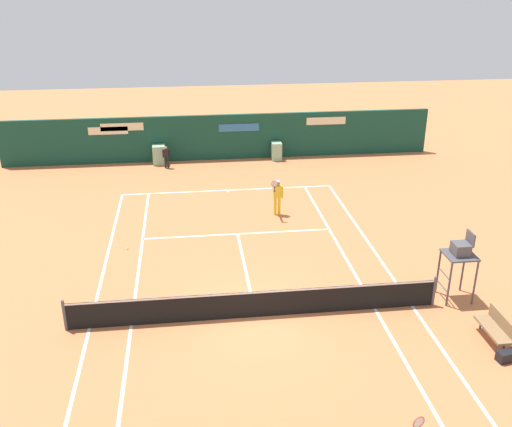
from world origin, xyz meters
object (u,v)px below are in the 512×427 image
(player_on_baseline, at_px, (277,194))
(tennis_ball_by_sideline, at_px, (128,249))
(player_bench, at_px, (497,327))
(ball_kid_centre_post, at_px, (166,156))
(umpire_chair, at_px, (460,254))
(equipment_bag, at_px, (512,355))

(player_on_baseline, bearing_deg, tennis_ball_by_sideline, 21.96)
(player_bench, distance_m, ball_kid_centre_post, 20.57)
(player_bench, xyz_separation_m, player_on_baseline, (-5.05, 10.47, 0.49))
(umpire_chair, height_order, equipment_bag, umpire_chair)
(ball_kid_centre_post, bearing_deg, player_on_baseline, 133.30)
(player_bench, distance_m, player_on_baseline, 11.63)
(equipment_bag, bearing_deg, player_bench, 92.32)
(player_bench, xyz_separation_m, ball_kid_centre_post, (-10.19, 17.87, 0.22))
(equipment_bag, relative_size, tennis_ball_by_sideline, 13.15)
(player_bench, relative_size, player_on_baseline, 0.82)
(equipment_bag, height_order, ball_kid_centre_post, ball_kid_centre_post)
(umpire_chair, distance_m, ball_kid_centre_post, 18.36)
(player_bench, distance_m, tennis_ball_by_sideline, 13.92)
(player_on_baseline, distance_m, ball_kid_centre_post, 9.02)
(umpire_chair, distance_m, equipment_bag, 3.78)
(equipment_bag, distance_m, ball_kid_centre_post, 21.40)
(umpire_chair, distance_m, player_bench, 2.80)
(umpire_chair, bearing_deg, ball_kid_centre_post, 33.27)
(player_bench, relative_size, equipment_bag, 1.71)
(umpire_chair, height_order, player_bench, umpire_chair)
(player_on_baseline, xyz_separation_m, ball_kid_centre_post, (-5.15, 7.40, -0.26))
(umpire_chair, xyz_separation_m, tennis_ball_by_sideline, (-11.45, 5.15, -1.65))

